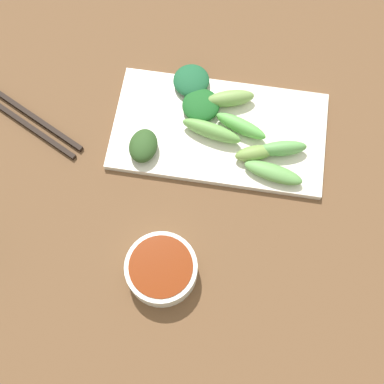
% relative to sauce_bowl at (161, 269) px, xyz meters
% --- Properties ---
extents(tabletop, '(2.10, 2.10, 0.02)m').
position_rel_sauce_bowl_xyz_m(tabletop, '(0.11, -0.03, -0.03)').
color(tabletop, brown).
rests_on(tabletop, ground).
extents(sauce_bowl, '(0.11, 0.11, 0.04)m').
position_rel_sauce_bowl_xyz_m(sauce_bowl, '(0.00, 0.00, 0.00)').
color(sauce_bowl, white).
rests_on(sauce_bowl, tabletop).
extents(serving_plate, '(0.19, 0.35, 0.01)m').
position_rel_sauce_bowl_xyz_m(serving_plate, '(0.25, -0.05, -0.01)').
color(serving_plate, silver).
rests_on(serving_plate, tabletop).
extents(broccoli_leafy_0, '(0.06, 0.06, 0.02)m').
position_rel_sauce_bowl_xyz_m(broccoli_leafy_0, '(0.32, 0.01, 0.00)').
color(broccoli_leafy_0, '#1B5933').
rests_on(broccoli_leafy_0, serving_plate).
extents(broccoli_stalk_1, '(0.05, 0.09, 0.03)m').
position_rel_sauce_bowl_xyz_m(broccoli_stalk_1, '(0.25, -0.09, 0.00)').
color(broccoli_stalk_1, '#61B751').
rests_on(broccoli_stalk_1, serving_plate).
extents(broccoli_stalk_2, '(0.05, 0.08, 0.03)m').
position_rel_sauce_bowl_xyz_m(broccoli_stalk_2, '(0.30, -0.06, 0.01)').
color(broccoli_stalk_2, '#799F52').
rests_on(broccoli_stalk_2, serving_plate).
extents(broccoli_stalk_3, '(0.05, 0.10, 0.03)m').
position_rel_sauce_bowl_xyz_m(broccoli_stalk_3, '(0.23, -0.04, 0.01)').
color(broccoli_stalk_3, '#69A54E').
rests_on(broccoli_stalk_3, serving_plate).
extents(broccoli_stalk_4, '(0.04, 0.07, 0.03)m').
position_rel_sauce_bowl_xyz_m(broccoli_stalk_4, '(0.21, -0.11, 0.00)').
color(broccoli_stalk_4, '#779E4A').
rests_on(broccoli_stalk_4, serving_plate).
extents(broccoli_stalk_5, '(0.04, 0.08, 0.03)m').
position_rel_sauce_bowl_xyz_m(broccoli_stalk_5, '(0.22, -0.16, 0.01)').
color(broccoli_stalk_5, '#5FA353').
rests_on(broccoli_stalk_5, serving_plate).
extents(broccoli_leafy_6, '(0.07, 0.07, 0.02)m').
position_rel_sauce_bowl_xyz_m(broccoli_leafy_6, '(0.28, -0.02, 0.00)').
color(broccoli_leafy_6, '#1B5922').
rests_on(broccoli_leafy_6, serving_plate).
extents(broccoli_stalk_7, '(0.05, 0.10, 0.02)m').
position_rel_sauce_bowl_xyz_m(broccoli_stalk_7, '(0.18, -0.15, 0.00)').
color(broccoli_stalk_7, '#63A251').
rests_on(broccoli_stalk_7, serving_plate).
extents(broccoli_leafy_8, '(0.06, 0.05, 0.03)m').
position_rel_sauce_bowl_xyz_m(broccoli_leafy_8, '(0.19, 0.06, 0.01)').
color(broccoli_leafy_8, '#2C4D21').
rests_on(broccoli_leafy_8, serving_plate).
extents(chopsticks, '(0.13, 0.22, 0.01)m').
position_rel_sauce_bowl_xyz_m(chopsticks, '(0.22, 0.27, -0.02)').
color(chopsticks, black).
rests_on(chopsticks, tabletop).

